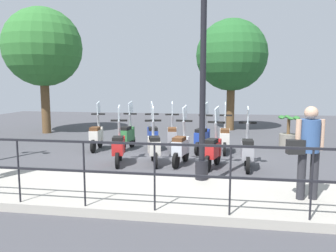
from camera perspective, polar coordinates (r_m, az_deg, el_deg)
ground_plane at (r=9.28m, az=2.87°, el=-5.74°), size 28.00×28.00×0.00m
promenade_walkway at (r=6.26m, az=-0.37°, el=-11.57°), size 2.20×20.00×0.15m
fence_railing at (r=5.04m, az=-2.36°, el=-6.61°), size 0.04×16.03×1.07m
lamp_post_near at (r=6.60m, az=6.08°, el=6.98°), size 0.26×0.90×4.32m
pedestrian_with_bag at (r=5.96m, az=23.24°, el=-3.16°), size 0.39×0.64×1.59m
tree_large at (r=14.93m, az=-20.97°, el=12.62°), size 3.24×3.24×5.23m
tree_distant at (r=15.15m, az=11.02°, el=11.95°), size 3.17×3.17×4.95m
potted_palm at (r=11.55m, az=20.19°, el=-1.34°), size 1.06×0.66×1.05m
scooter_near_0 at (r=8.32m, az=13.65°, el=-4.08°), size 1.23×0.44×1.54m
scooter_near_1 at (r=8.26m, az=7.78°, el=-4.02°), size 1.21×0.53×1.54m
scooter_near_2 at (r=8.52m, az=2.26°, el=-3.61°), size 1.22×0.48×1.54m
scooter_near_3 at (r=8.56m, az=-2.46°, el=-3.55°), size 1.20×0.54×1.54m
scooter_near_4 at (r=8.65m, az=-8.61°, el=-3.51°), size 1.22×0.50×1.54m
scooter_far_0 at (r=10.12m, az=9.84°, el=-1.95°), size 1.23×0.44×1.54m
scooter_far_1 at (r=10.05m, az=6.02°, el=-1.95°), size 1.20×0.54×1.54m
scooter_far_2 at (r=10.24m, az=0.73°, el=-1.73°), size 1.23×0.46×1.54m
scooter_far_3 at (r=10.38m, az=-2.69°, el=-1.62°), size 1.20×0.54×1.54m
scooter_far_4 at (r=10.56m, az=-7.12°, el=-1.51°), size 1.23×0.44×1.54m
scooter_far_5 at (r=10.64m, az=-12.36°, el=-1.57°), size 1.23×0.44×1.54m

